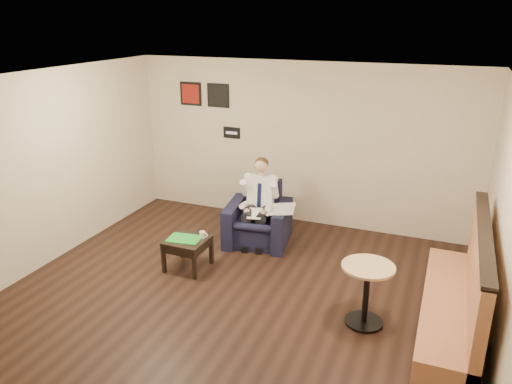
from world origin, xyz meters
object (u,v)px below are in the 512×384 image
at_px(seated_man, 256,207).
at_px(cafe_table, 366,295).
at_px(smartphone, 196,235).
at_px(coffee_mug, 202,235).
at_px(armchair, 258,215).
at_px(banquette, 453,282).
at_px(side_table, 188,253).
at_px(green_folder, 184,239).

xyz_separation_m(seated_man, cafe_table, (2.00, -1.53, -0.26)).
bearing_deg(smartphone, coffee_mug, -7.10).
distance_m(armchair, banquette, 3.30).
height_order(seated_man, side_table, seated_man).
bearing_deg(green_folder, banquette, -3.81).
relative_size(armchair, cafe_table, 1.26).
height_order(smartphone, banquette, banquette).
xyz_separation_m(seated_man, coffee_mug, (-0.45, -0.97, -0.14)).
xyz_separation_m(coffee_mug, cafe_table, (2.46, -0.56, -0.12)).
height_order(coffee_mug, cafe_table, cafe_table).
relative_size(coffee_mug, smartphone, 0.68).
distance_m(armchair, coffee_mug, 1.18).
distance_m(side_table, cafe_table, 2.68).
relative_size(smartphone, cafe_table, 0.19).
bearing_deg(side_table, green_folder, -147.56).
height_order(seated_man, banquette, banquette).
height_order(armchair, smartphone, armchair).
height_order(side_table, smartphone, smartphone).
xyz_separation_m(armchair, seated_man, (0.02, -0.12, 0.17)).
height_order(side_table, green_folder, green_folder).
relative_size(seated_man, smartphone, 9.01).
height_order(armchair, coffee_mug, armchair).
relative_size(armchair, banquette, 0.38).
height_order(side_table, coffee_mug, coffee_mug).
bearing_deg(armchair, coffee_mug, -120.35).
height_order(banquette, cafe_table, banquette).
bearing_deg(coffee_mug, smartphone, 161.64).
bearing_deg(green_folder, side_table, 32.44).
distance_m(green_folder, coffee_mug, 0.26).
distance_m(green_folder, banquette, 3.61).
bearing_deg(smartphone, armchair, 73.03).
relative_size(seated_man, coffee_mug, 13.27).
bearing_deg(armchair, green_folder, -126.63).
distance_m(seated_man, smartphone, 1.11).
xyz_separation_m(seated_man, green_folder, (-0.67, -1.11, -0.18)).
relative_size(armchair, seated_man, 0.75).
height_order(seated_man, green_folder, seated_man).
bearing_deg(smartphone, cafe_table, -1.88).
distance_m(seated_man, green_folder, 1.31).
bearing_deg(smartphone, banquette, 4.39).
bearing_deg(coffee_mug, seated_man, 65.16).
distance_m(armchair, green_folder, 1.39).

